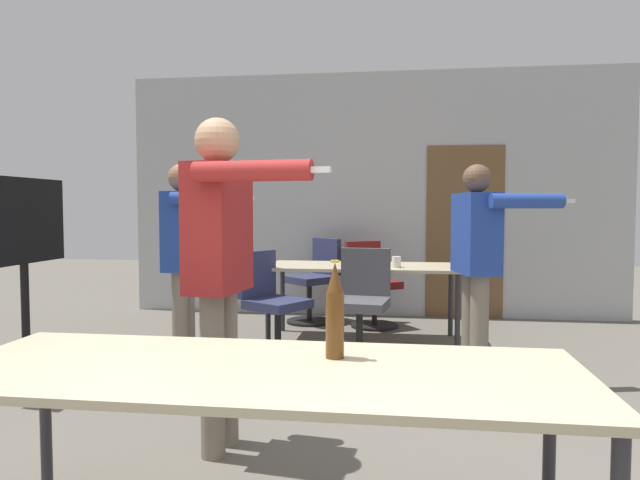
{
  "coord_description": "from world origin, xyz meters",
  "views": [
    {
      "loc": [
        0.31,
        -1.5,
        1.32
      ],
      "look_at": [
        -0.2,
        2.27,
        1.1
      ],
      "focal_mm": 32.0,
      "sensor_mm": 36.0,
      "label": 1
    }
  ],
  "objects_px": {
    "tv_screen": "(24,260)",
    "drink_cup": "(396,262)",
    "office_chair_far_right": "(272,307)",
    "person_right_polo": "(221,250)",
    "office_chair_mid_tucked": "(361,308)",
    "office_chair_near_pushed": "(314,282)",
    "person_near_casual": "(185,246)",
    "person_left_plaid": "(478,250)",
    "office_chair_far_left": "(371,286)",
    "beer_bottle": "(335,312)"
  },
  "relations": [
    {
      "from": "office_chair_far_right",
      "to": "tv_screen",
      "type": "bearing_deg",
      "value": -25.68
    },
    {
      "from": "office_chair_far_right",
      "to": "person_right_polo",
      "type": "bearing_deg",
      "value": 36.78
    },
    {
      "from": "tv_screen",
      "to": "drink_cup",
      "type": "distance_m",
      "value": 3.15
    },
    {
      "from": "drink_cup",
      "to": "tv_screen",
      "type": "bearing_deg",
      "value": -151.26
    },
    {
      "from": "person_near_casual",
      "to": "office_chair_near_pushed",
      "type": "bearing_deg",
      "value": 156.97
    },
    {
      "from": "office_chair_mid_tucked",
      "to": "office_chair_near_pushed",
      "type": "relative_size",
      "value": 1.0
    },
    {
      "from": "person_near_casual",
      "to": "tv_screen",
      "type": "bearing_deg",
      "value": -66.98
    },
    {
      "from": "office_chair_near_pushed",
      "to": "drink_cup",
      "type": "bearing_deg",
      "value": 173.77
    },
    {
      "from": "tv_screen",
      "to": "person_near_casual",
      "type": "relative_size",
      "value": 0.92
    },
    {
      "from": "person_right_polo",
      "to": "office_chair_far_right",
      "type": "bearing_deg",
      "value": -167.71
    },
    {
      "from": "tv_screen",
      "to": "office_chair_far_right",
      "type": "distance_m",
      "value": 2.02
    },
    {
      "from": "office_chair_mid_tucked",
      "to": "office_chair_near_pushed",
      "type": "distance_m",
      "value": 1.71
    },
    {
      "from": "office_chair_mid_tucked",
      "to": "office_chair_far_right",
      "type": "relative_size",
      "value": 1.04
    },
    {
      "from": "tv_screen",
      "to": "person_right_polo",
      "type": "distance_m",
      "value": 2.08
    },
    {
      "from": "person_near_casual",
      "to": "office_chair_far_right",
      "type": "relative_size",
      "value": 1.81
    },
    {
      "from": "office_chair_far_right",
      "to": "beer_bottle",
      "type": "xyz_separation_m",
      "value": [
        0.89,
        -2.85,
        0.5
      ]
    },
    {
      "from": "person_near_casual",
      "to": "office_chair_far_left",
      "type": "bearing_deg",
      "value": 140.94
    },
    {
      "from": "office_chair_mid_tucked",
      "to": "beer_bottle",
      "type": "xyz_separation_m",
      "value": [
        0.08,
        -2.75,
        0.47
      ]
    },
    {
      "from": "person_near_casual",
      "to": "person_left_plaid",
      "type": "relative_size",
      "value": 1.01
    },
    {
      "from": "person_right_polo",
      "to": "person_near_casual",
      "type": "bearing_deg",
      "value": -145.15
    },
    {
      "from": "office_chair_near_pushed",
      "to": "person_left_plaid",
      "type": "bearing_deg",
      "value": 171.59
    },
    {
      "from": "person_right_polo",
      "to": "office_chair_far_right",
      "type": "xyz_separation_m",
      "value": [
        -0.18,
        2.03,
        -0.66
      ]
    },
    {
      "from": "person_near_casual",
      "to": "office_chair_far_left",
      "type": "distance_m",
      "value": 2.45
    },
    {
      "from": "tv_screen",
      "to": "person_near_casual",
      "type": "xyz_separation_m",
      "value": [
        1.06,
        0.51,
        0.08
      ]
    },
    {
      "from": "office_chair_far_left",
      "to": "drink_cup",
      "type": "bearing_deg",
      "value": 73.33
    },
    {
      "from": "person_near_casual",
      "to": "drink_cup",
      "type": "xyz_separation_m",
      "value": [
        1.7,
        1.0,
        -0.21
      ]
    },
    {
      "from": "office_chair_far_right",
      "to": "drink_cup",
      "type": "bearing_deg",
      "value": 143.79
    },
    {
      "from": "office_chair_mid_tucked",
      "to": "office_chair_far_right",
      "type": "height_order",
      "value": "office_chair_mid_tucked"
    },
    {
      "from": "tv_screen",
      "to": "office_chair_near_pushed",
      "type": "relative_size",
      "value": 1.61
    },
    {
      "from": "person_left_plaid",
      "to": "office_chair_far_left",
      "type": "xyz_separation_m",
      "value": [
        -0.91,
        1.75,
        -0.55
      ]
    },
    {
      "from": "office_chair_near_pushed",
      "to": "office_chair_far_left",
      "type": "bearing_deg",
      "value": -149.12
    },
    {
      "from": "person_near_casual",
      "to": "office_chair_far_right",
      "type": "bearing_deg",
      "value": 130.55
    },
    {
      "from": "office_chair_near_pushed",
      "to": "drink_cup",
      "type": "relative_size",
      "value": 9.16
    },
    {
      "from": "office_chair_far_right",
      "to": "office_chair_near_pushed",
      "type": "bearing_deg",
      "value": -154.93
    },
    {
      "from": "person_right_polo",
      "to": "drink_cup",
      "type": "height_order",
      "value": "person_right_polo"
    },
    {
      "from": "tv_screen",
      "to": "person_right_polo",
      "type": "xyz_separation_m",
      "value": [
        1.83,
        -0.97,
        0.16
      ]
    },
    {
      "from": "person_near_casual",
      "to": "person_right_polo",
      "type": "relative_size",
      "value": 0.93
    },
    {
      "from": "person_near_casual",
      "to": "beer_bottle",
      "type": "relative_size",
      "value": 4.51
    },
    {
      "from": "office_chair_far_right",
      "to": "beer_bottle",
      "type": "bearing_deg",
      "value": 48.88
    },
    {
      "from": "tv_screen",
      "to": "office_chair_far_left",
      "type": "distance_m",
      "value": 3.5
    },
    {
      "from": "person_left_plaid",
      "to": "person_right_polo",
      "type": "bearing_deg",
      "value": -56.34
    },
    {
      "from": "person_left_plaid",
      "to": "beer_bottle",
      "type": "relative_size",
      "value": 4.47
    },
    {
      "from": "person_right_polo",
      "to": "office_chair_mid_tucked",
      "type": "bearing_deg",
      "value": 169.17
    },
    {
      "from": "tv_screen",
      "to": "drink_cup",
      "type": "height_order",
      "value": "tv_screen"
    },
    {
      "from": "person_left_plaid",
      "to": "office_chair_far_left",
      "type": "height_order",
      "value": "person_left_plaid"
    },
    {
      "from": "person_right_polo",
      "to": "office_chair_near_pushed",
      "type": "height_order",
      "value": "person_right_polo"
    },
    {
      "from": "person_near_casual",
      "to": "office_chair_far_right",
      "type": "xyz_separation_m",
      "value": [
        0.59,
        0.55,
        -0.58
      ]
    },
    {
      "from": "office_chair_far_left",
      "to": "person_left_plaid",
      "type": "bearing_deg",
      "value": 83.8
    },
    {
      "from": "tv_screen",
      "to": "person_left_plaid",
      "type": "xyz_separation_m",
      "value": [
        3.39,
        0.67,
        0.06
      ]
    },
    {
      "from": "person_near_casual",
      "to": "office_chair_near_pushed",
      "type": "height_order",
      "value": "person_near_casual"
    }
  ]
}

